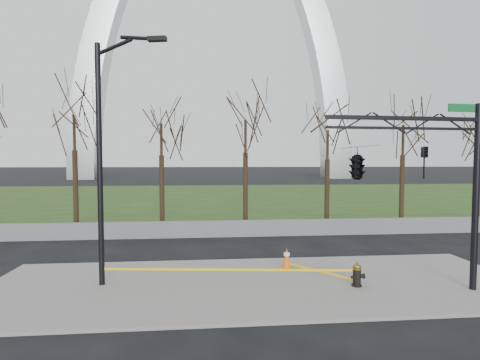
{
  "coord_description": "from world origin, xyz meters",
  "views": [
    {
      "loc": [
        -1.7,
        -11.94,
        4.21
      ],
      "look_at": [
        -0.43,
        2.0,
        3.47
      ],
      "focal_mm": 27.14,
      "sensor_mm": 36.0,
      "label": 1
    }
  ],
  "objects": [
    {
      "name": "street_light",
      "position": [
        -4.98,
        0.25,
        4.69
      ],
      "size": [
        2.36,
        0.68,
        8.21
      ],
      "rotation": [
        0.0,
        0.0,
        -0.21
      ],
      "color": "black",
      "rests_on": "ground"
    },
    {
      "name": "ground",
      "position": [
        0.0,
        0.0,
        0.0
      ],
      "size": [
        500.0,
        500.0,
        0.0
      ],
      "primitive_type": "plane",
      "color": "black",
      "rests_on": "ground"
    },
    {
      "name": "tree_row",
      "position": [
        -1.91,
        12.0,
        3.9
      ],
      "size": [
        42.19,
        4.0,
        7.81
      ],
      "color": "black",
      "rests_on": "ground"
    },
    {
      "name": "guardrail",
      "position": [
        0.0,
        8.0,
        0.45
      ],
      "size": [
        60.0,
        0.3,
        0.9
      ],
      "primitive_type": "cube",
      "color": "#59595B",
      "rests_on": "ground"
    },
    {
      "name": "sidewalk",
      "position": [
        0.0,
        0.0,
        0.05
      ],
      "size": [
        18.0,
        6.0,
        0.1
      ],
      "primitive_type": "cube",
      "color": "slate",
      "rests_on": "ground"
    },
    {
      "name": "traffic_cone",
      "position": [
        1.33,
        1.56,
        0.48
      ],
      "size": [
        0.52,
        0.52,
        0.77
      ],
      "rotation": [
        0.0,
        0.0,
        -0.41
      ],
      "color": "orange",
      "rests_on": "sidewalk"
    },
    {
      "name": "caution_tape",
      "position": [
        -0.18,
        -0.01,
        0.54
      ],
      "size": [
        8.39,
        2.19,
        0.41
      ],
      "color": "yellow",
      "rests_on": "ground"
    },
    {
      "name": "traffic_signal_mast",
      "position": [
        3.54,
        -1.42,
        4.15
      ],
      "size": [
        5.1,
        2.51,
        6.0
      ],
      "rotation": [
        0.0,
        0.0,
        0.05
      ],
      "color": "black",
      "rests_on": "ground"
    },
    {
      "name": "fire_hydrant",
      "position": [
        3.2,
        -0.63,
        0.46
      ],
      "size": [
        0.49,
        0.32,
        0.79
      ],
      "rotation": [
        0.0,
        0.0,
        -0.04
      ],
      "color": "black",
      "rests_on": "sidewalk"
    },
    {
      "name": "gateway_arch",
      "position": [
        0.0,
        75.0,
        32.5
      ],
      "size": [
        66.0,
        6.0,
        65.0
      ],
      "primitive_type": null,
      "color": "#B5B7BC",
      "rests_on": "ground"
    },
    {
      "name": "grass_strip",
      "position": [
        0.0,
        30.0,
        0.03
      ],
      "size": [
        120.0,
        40.0,
        0.06
      ],
      "primitive_type": "cube",
      "color": "#213F16",
      "rests_on": "ground"
    }
  ]
}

